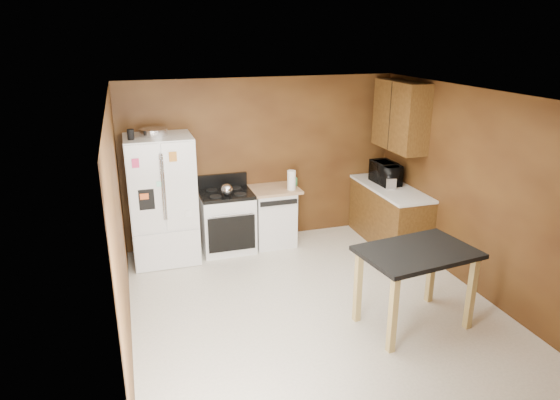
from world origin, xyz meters
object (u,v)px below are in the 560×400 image
paper_towel (291,180)px  microwave (386,174)px  refrigerator (163,200)px  pen_cup (131,135)px  island (417,262)px  green_canister (294,182)px  kettle (227,190)px  dishwasher (273,215)px  roasting_pan (153,132)px  gas_range (227,220)px  toaster (389,182)px

paper_towel → microwave: size_ratio=0.54×
refrigerator → pen_cup: bearing=-158.7°
refrigerator → island: (2.47, -2.55, -0.13)m
green_canister → paper_towel: bearing=-118.5°
kettle → dishwasher: 0.92m
roasting_pan → gas_range: (0.96, 0.00, -1.39)m
pen_cup → gas_range: pen_cup is taller
pen_cup → green_canister: (2.33, 0.27, -0.92)m
pen_cup → island: bearing=-40.7°
toaster → dishwasher: toaster is taller
roasting_pan → green_canister: roasting_pan is taller
pen_cup → island: 3.87m
paper_towel → toaster: size_ratio=1.26×
island → toaster: bearing=68.6°
paper_towel → green_canister: paper_towel is taller
microwave → gas_range: microwave is taller
gas_range → island: bearing=-59.2°
green_canister → microwave: 1.42m
pen_cup → refrigerator: bearing=21.3°
pen_cup → dishwasher: bearing=6.3°
pen_cup → roasting_pan: bearing=33.2°
toaster → gas_range: gas_range is taller
paper_towel → toaster: bearing=-14.6°
roasting_pan → kettle: bearing=-8.5°
green_canister → dishwasher: green_canister is taller
roasting_pan → pen_cup: 0.35m
kettle → microwave: bearing=-3.0°
microwave → dishwasher: 1.85m
pen_cup → microwave: (3.70, -0.08, -0.82)m
roasting_pan → dishwasher: (1.68, 0.02, -1.39)m
roasting_pan → toaster: 3.49m
island → refrigerator: bearing=134.1°
roasting_pan → microwave: 3.51m
dishwasher → island: bearing=-72.3°
kettle → gas_range: gas_range is taller
pen_cup → refrigerator: pen_cup is taller
microwave → pen_cup: bearing=86.4°
roasting_pan → green_canister: bearing=2.2°
paper_towel → gas_range: 1.13m
microwave → gas_range: size_ratio=0.49×
microwave → island: microwave is taller
toaster → refrigerator: size_ratio=0.13×
kettle → island: bearing=-57.5°
toaster → roasting_pan: bearing=-177.1°
gas_range → roasting_pan: bearing=-180.0°
paper_towel → gas_range: size_ratio=0.26×
paper_towel → microwave: (1.48, -0.15, 0.01)m
roasting_pan → pen_cup: bearing=-146.8°
roasting_pan → paper_towel: roasting_pan is taller
microwave → refrigerator: 3.37m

